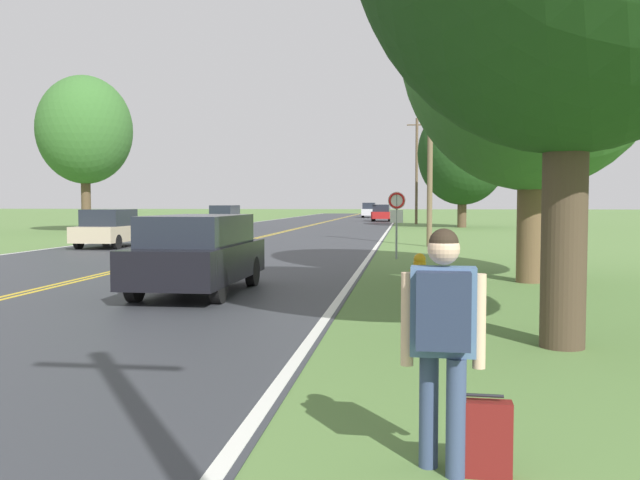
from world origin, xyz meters
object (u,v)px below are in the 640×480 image
Objects in this scene: traffic_sign at (397,209)px; car_red_van_receding at (382,213)px; suitcase at (482,438)px; tree_right_cluster at (533,38)px; car_silver_suv_distant at (369,210)px; tree_left_verge at (85,130)px; car_dark_green_van_mid_far at (225,216)px; hitchhiker_person at (443,325)px; car_black_van_approaching at (199,252)px; fire_hydrant at (420,270)px; tree_mid_treeline at (463,153)px; car_champagne_sedan_mid_near at (110,228)px.

car_red_van_receding is at bearing 92.78° from traffic_sign.
suitcase is 0.06× the size of tree_right_cluster.
car_silver_suv_distant is (-5.47, 83.01, 0.72)m from suitcase.
tree_right_cluster is at bearing -46.63° from tree_left_verge.
suitcase is at bearing -164.15° from car_dark_green_van_mid_far.
suitcase is 83.19m from car_silver_suv_distant.
hitchhiker_person is 65.85m from car_red_van_receding.
car_black_van_approaching is at bearing -113.07° from traffic_sign.
tree_mid_treeline reaches higher than fire_hydrant.
car_silver_suv_distant is at bearing -171.06° from car_red_van_receding.
tree_right_cluster is at bearing 7.39° from car_red_van_receding.
hitchhiker_person is 26.51m from car_champagne_sedan_mid_near.
fire_hydrant is 34.87m from tree_left_verge.
tree_right_cluster is (2.71, 12.14, 4.81)m from hitchhiker_person.
car_red_van_receding is (10.96, 21.05, 0.00)m from car_dark_green_van_mid_far.
car_red_van_receding is 1.08× the size of car_silver_suv_distant.
tree_left_verge is 27.90m from tree_mid_treeline.
car_dark_green_van_mid_far is at bearing 19.96° from suitcase.
tree_left_verge is 17.76m from car_champagne_sedan_mid_near.
traffic_sign reaches higher than car_black_van_approaching.
suitcase is 49.68m from tree_mid_treeline.
tree_left_verge reaches higher than suitcase.
traffic_sign is (-0.62, 18.65, 0.66)m from hitchhiker_person.
suitcase is at bearing 3.18° from car_silver_suv_distant.
tree_mid_treeline is at bearing 14.62° from car_silver_suv_distant.
car_silver_suv_distant is (16.18, 45.38, -5.71)m from tree_left_verge.
tree_left_verge is (-20.74, 18.98, 4.96)m from traffic_sign.
car_champagne_sedan_mid_near is at bearing -11.94° from car_red_van_receding.
suitcase is 18.73m from traffic_sign.
hitchhiker_person reaches higher than car_dark_green_van_mid_far.
car_dark_green_van_mid_far is at bearing -26.11° from car_red_van_receding.
fire_hydrant is at bearing 3.72° from suitcase.
traffic_sign reaches higher than car_champagne_sedan_mid_near.
car_black_van_approaching is (-8.67, -40.11, -4.88)m from tree_mid_treeline.
tree_mid_treeline reaches higher than car_black_van_approaching.
car_red_van_receding reaches higher than fire_hydrant.
tree_left_verge reaches higher than tree_mid_treeline.
hitchhiker_person is 0.18× the size of tree_mid_treeline.
tree_mid_treeline is (3.71, 49.23, 5.50)m from suitcase.
car_champagne_sedan_mid_near is 0.91× the size of car_red_van_receding.
tree_left_verge is 2.52× the size of car_champagne_sedan_mid_near.
fire_hydrant is at bearing 4.47° from car_red_van_receding.
suitcase is at bearing 4.18° from car_red_van_receding.
car_champagne_sedan_mid_near is at bearing 32.41° from suitcase.
tree_left_verge is at bearing 131.80° from car_dark_green_van_mid_far.
fire_hydrant is 0.08× the size of tree_left_verge.
tree_left_verge is at bearing 30.35° from car_champagne_sedan_mid_near.
tree_mid_treeline is 2.41× the size of car_champagne_sedan_mid_near.
traffic_sign is 0.49× the size of car_dark_green_van_mid_far.
car_dark_green_van_mid_far is (-13.25, 26.09, -0.83)m from traffic_sign.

